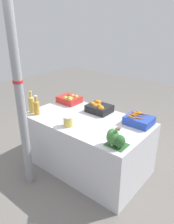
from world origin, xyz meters
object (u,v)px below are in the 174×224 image
(apple_crate, at_px, (70,99))
(sparrow_bird, at_px, (118,128))
(orange_crate, at_px, (99,108))
(juice_bottle_amber, at_px, (37,107))
(carrot_crate, at_px, (139,120))
(pickle_jar, at_px, (68,121))
(support_pole, at_px, (19,88))
(broccoli_pile, at_px, (115,138))
(juice_bottle_golden, at_px, (31,104))

(apple_crate, relative_size, sparrow_bird, 2.43)
(orange_crate, xyz_separation_m, juice_bottle_amber, (-0.61, -0.62, 0.05))
(carrot_crate, height_order, pickle_jar, carrot_crate)
(support_pole, distance_m, apple_crate, 1.14)
(apple_crate, xyz_separation_m, carrot_crate, (1.20, 0.00, -0.01))
(broccoli_pile, height_order, juice_bottle_golden, juice_bottle_golden)
(apple_crate, bearing_deg, support_pole, -77.95)
(pickle_jar, bearing_deg, orange_crate, 87.54)
(broccoli_pile, bearing_deg, apple_crate, 153.07)
(juice_bottle_golden, xyz_separation_m, juice_bottle_amber, (0.11, 0.00, -0.02))
(pickle_jar, bearing_deg, sparrow_bird, -1.22)
(support_pole, relative_size, juice_bottle_amber, 9.35)
(orange_crate, height_order, sparrow_bird, sparrow_bird)
(sparrow_bird, bearing_deg, support_pole, -69.69)
(juice_bottle_amber, height_order, sparrow_bird, juice_bottle_amber)
(carrot_crate, bearing_deg, juice_bottle_golden, -155.27)
(pickle_jar, relative_size, sparrow_bird, 0.97)
(pickle_jar, xyz_separation_m, sparrow_bird, (0.72, -0.02, 0.15))
(apple_crate, xyz_separation_m, broccoli_pile, (1.24, -0.63, 0.03))
(carrot_crate, bearing_deg, broccoli_pile, -86.16)
(broccoli_pile, relative_size, pickle_jar, 1.68)
(juice_bottle_golden, bearing_deg, juice_bottle_amber, 0.00)
(orange_crate, relative_size, juice_bottle_golden, 1.05)
(apple_crate, bearing_deg, orange_crate, 0.05)
(juice_bottle_amber, bearing_deg, broccoli_pile, -0.62)
(orange_crate, relative_size, pickle_jar, 2.52)
(carrot_crate, distance_m, juice_bottle_amber, 1.38)
(carrot_crate, xyz_separation_m, pickle_jar, (-0.65, -0.60, 0.01))
(orange_crate, relative_size, sparrow_bird, 2.43)
(support_pole, relative_size, broccoli_pile, 11.61)
(broccoli_pile, height_order, sparrow_bird, sparrow_bird)
(support_pole, relative_size, orange_crate, 7.74)
(juice_bottle_golden, xyz_separation_m, sparrow_bird, (1.42, 0.00, 0.08))
(sparrow_bird, bearing_deg, apple_crate, -116.65)
(juice_bottle_golden, bearing_deg, sparrow_bird, 0.03)
(broccoli_pile, relative_size, sparrow_bird, 1.62)
(orange_crate, height_order, juice_bottle_golden, juice_bottle_golden)
(support_pole, relative_size, pickle_jar, 19.53)
(apple_crate, height_order, juice_bottle_golden, juice_bottle_golden)
(juice_bottle_golden, relative_size, pickle_jar, 2.41)
(carrot_crate, relative_size, juice_bottle_amber, 1.21)
(pickle_jar, bearing_deg, juice_bottle_amber, -178.42)
(support_pole, xyz_separation_m, juice_bottle_golden, (-0.36, 0.41, -0.40))
(orange_crate, bearing_deg, broccoli_pile, -43.34)
(carrot_crate, bearing_deg, pickle_jar, -137.22)
(broccoli_pile, xyz_separation_m, juice_bottle_amber, (-1.28, 0.01, 0.02))
(support_pole, distance_m, sparrow_bird, 1.17)
(apple_crate, bearing_deg, juice_bottle_amber, -93.43)
(support_pole, bearing_deg, juice_bottle_golden, 131.99)
(juice_bottle_amber, distance_m, pickle_jar, 0.59)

